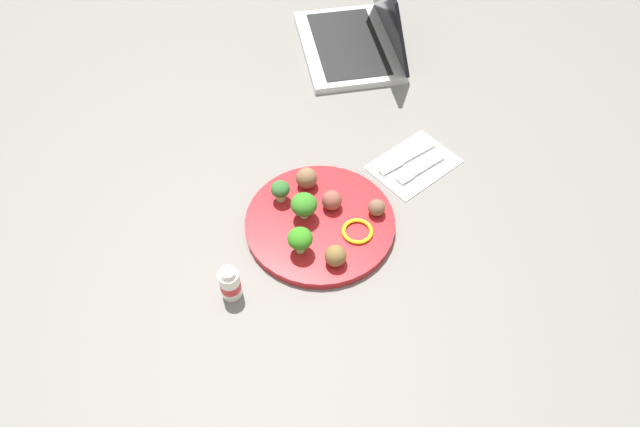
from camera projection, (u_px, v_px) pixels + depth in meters
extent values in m
plane|color=slate|center=(320.00, 225.00, 1.08)|extent=(4.00, 4.00, 0.00)
cylinder|color=red|center=(320.00, 223.00, 1.07)|extent=(0.28, 0.28, 0.02)
cylinder|color=#A1CE68|center=(304.00, 214.00, 1.06)|extent=(0.01, 0.01, 0.02)
ellipsoid|color=#327A22|center=(304.00, 204.00, 1.04)|extent=(0.05, 0.05, 0.04)
cylinder|color=#A1C377|center=(281.00, 196.00, 1.09)|extent=(0.02, 0.02, 0.02)
ellipsoid|color=#30622B|center=(280.00, 189.00, 1.07)|extent=(0.04, 0.04, 0.03)
cylinder|color=#96CE6A|center=(300.00, 247.00, 1.01)|extent=(0.02, 0.02, 0.02)
ellipsoid|color=#317D1C|center=(300.00, 239.00, 0.99)|extent=(0.04, 0.04, 0.04)
sphere|color=brown|center=(377.00, 208.00, 1.06)|extent=(0.03, 0.03, 0.03)
sphere|color=brown|center=(332.00, 200.00, 1.07)|extent=(0.04, 0.04, 0.04)
sphere|color=brown|center=(307.00, 178.00, 1.10)|extent=(0.04, 0.04, 0.04)
sphere|color=brown|center=(336.00, 256.00, 0.99)|extent=(0.04, 0.04, 0.04)
torus|color=yellow|center=(357.00, 231.00, 1.04)|extent=(0.07, 0.07, 0.01)
cube|color=white|center=(414.00, 164.00, 1.17)|extent=(0.18, 0.14, 0.01)
cube|color=silver|center=(426.00, 164.00, 1.16)|extent=(0.09, 0.02, 0.01)
cube|color=silver|center=(404.00, 177.00, 1.14)|extent=(0.03, 0.02, 0.01)
cube|color=silver|center=(418.00, 152.00, 1.19)|extent=(0.09, 0.01, 0.01)
cube|color=silver|center=(391.00, 167.00, 1.16)|extent=(0.06, 0.02, 0.01)
cylinder|color=white|center=(230.00, 284.00, 0.96)|extent=(0.03, 0.03, 0.06)
cylinder|color=red|center=(230.00, 285.00, 0.96)|extent=(0.04, 0.04, 0.02)
cylinder|color=silver|center=(228.00, 273.00, 0.93)|extent=(0.03, 0.03, 0.01)
cube|color=silver|center=(347.00, 46.00, 1.42)|extent=(0.33, 0.38, 0.02)
cube|color=black|center=(348.00, 43.00, 1.41)|extent=(0.26, 0.32, 0.00)
cube|color=black|center=(385.00, 4.00, 1.34)|extent=(0.18, 0.31, 0.20)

